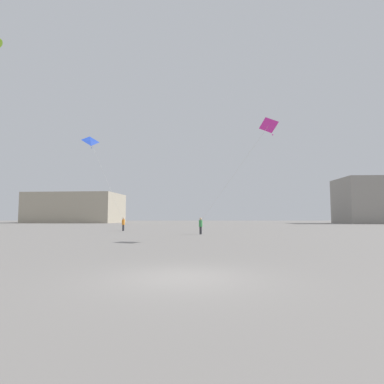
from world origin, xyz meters
TOP-DOWN VIEW (x-y plane):
  - ground_plane at (0.00, 0.00)m, footprint 300.00×300.00m
  - person_in_orange at (-8.71, 29.87)m, footprint 0.37×0.37m
  - person_in_green at (0.88, 22.21)m, footprint 0.36×0.36m
  - kite_magenta_delta at (5.75, 13.73)m, footprint 5.56×9.38m
  - kite_cobalt_delta at (-10.83, 23.49)m, footprint 2.87×7.10m
  - building_left_hall at (-37.00, 87.00)m, footprint 27.78×18.76m

SIDE VIEW (x-z plane):
  - ground_plane at x=0.00m, z-range 0.00..0.00m
  - person_in_green at x=0.88m, z-range 0.08..1.74m
  - person_in_orange at x=-8.71m, z-range 0.08..1.76m
  - building_left_hall at x=-37.00m, z-range 0.00..9.08m
  - kite_magenta_delta at x=5.75m, z-range 4.54..12.16m
  - kite_cobalt_delta at x=-10.83m, z-range 5.19..14.15m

